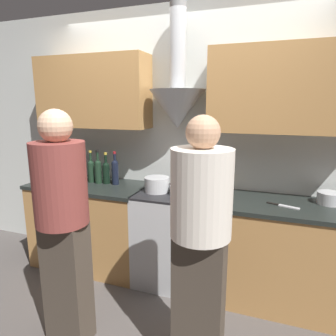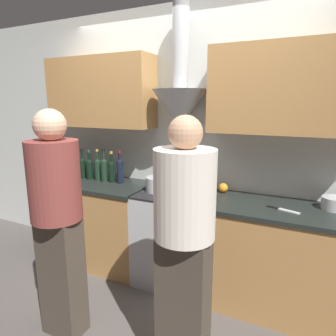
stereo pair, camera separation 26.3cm
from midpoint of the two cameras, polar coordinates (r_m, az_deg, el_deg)
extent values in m
plane|color=#4C4744|center=(2.88, -4.70, -23.75)|extent=(12.00, 12.00, 0.00)
cube|color=silver|center=(2.99, 0.27, 4.69)|extent=(8.40, 0.06, 2.60)
cone|color=#B7BABC|center=(2.81, -0.92, 11.16)|extent=(0.52, 0.52, 0.35)
cylinder|color=#B7BABC|center=(2.85, -0.96, 22.15)|extent=(0.15, 0.15, 0.73)
cube|color=#B27F47|center=(3.23, -16.47, 13.65)|extent=(1.18, 0.32, 0.70)
cube|color=#B27F47|center=(2.62, 19.10, 13.93)|extent=(1.26, 0.32, 0.70)
cube|color=#B27F47|center=(3.35, -16.56, -10.51)|extent=(1.18, 0.60, 0.85)
cube|color=black|center=(3.21, -17.04, -3.19)|extent=(1.20, 0.62, 0.03)
cube|color=#B27F47|center=(2.77, 17.00, -15.52)|extent=(1.26, 0.60, 0.85)
cube|color=black|center=(2.60, 17.61, -6.84)|extent=(1.28, 0.62, 0.03)
cube|color=#B7BABC|center=(2.94, -1.95, -13.13)|extent=(0.61, 0.60, 0.87)
cube|color=black|center=(2.72, -4.32, -16.26)|extent=(0.43, 0.01, 0.39)
cube|color=black|center=(2.78, -2.01, -4.86)|extent=(0.61, 0.60, 0.02)
cube|color=#B7BABC|center=(3.04, -0.12, -4.53)|extent=(0.61, 0.06, 0.10)
cylinder|color=black|center=(3.56, -23.16, -0.37)|extent=(0.07, 0.07, 0.18)
sphere|color=black|center=(3.54, -23.28, 1.08)|extent=(0.07, 0.07, 0.07)
cylinder|color=black|center=(3.53, -23.37, 2.14)|extent=(0.03, 0.03, 0.10)
cylinder|color=#234C33|center=(3.52, -23.46, 3.11)|extent=(0.03, 0.03, 0.02)
cylinder|color=black|center=(3.50, -21.95, -0.24)|extent=(0.07, 0.07, 0.21)
sphere|color=black|center=(3.48, -22.09, 1.47)|extent=(0.07, 0.07, 0.07)
cylinder|color=black|center=(3.46, -22.18, 2.54)|extent=(0.03, 0.03, 0.10)
cylinder|color=black|center=(3.46, -22.26, 3.54)|extent=(0.03, 0.03, 0.02)
cylinder|color=black|center=(3.43, -20.68, -0.56)|extent=(0.07, 0.07, 0.19)
sphere|color=black|center=(3.41, -20.80, 1.00)|extent=(0.07, 0.07, 0.07)
cylinder|color=black|center=(3.40, -20.89, 2.09)|extent=(0.03, 0.03, 0.10)
cylinder|color=black|center=(3.39, -20.97, 3.11)|extent=(0.03, 0.03, 0.02)
cylinder|color=black|center=(3.38, -19.55, -0.66)|extent=(0.07, 0.07, 0.19)
sphere|color=black|center=(3.36, -19.67, 0.90)|extent=(0.07, 0.07, 0.07)
cylinder|color=black|center=(3.35, -19.75, 1.99)|extent=(0.03, 0.03, 0.10)
cylinder|color=black|center=(3.34, -19.82, 3.00)|extent=(0.03, 0.03, 0.02)
cylinder|color=black|center=(3.32, -18.20, -0.87)|extent=(0.08, 0.08, 0.18)
sphere|color=black|center=(3.30, -18.31, 0.66)|extent=(0.08, 0.08, 0.08)
cylinder|color=black|center=(3.29, -18.38, 1.76)|extent=(0.03, 0.03, 0.09)
cylinder|color=#234C33|center=(3.28, -18.45, 2.75)|extent=(0.03, 0.03, 0.02)
cylinder|color=black|center=(3.25, -16.68, -0.91)|extent=(0.07, 0.07, 0.20)
sphere|color=black|center=(3.23, -16.79, 0.78)|extent=(0.07, 0.07, 0.07)
cylinder|color=black|center=(3.21, -16.86, 1.92)|extent=(0.03, 0.03, 0.10)
cylinder|color=gold|center=(3.20, -16.93, 2.98)|extent=(0.03, 0.03, 0.02)
cylinder|color=black|center=(3.18, -15.46, -1.01)|extent=(0.07, 0.07, 0.21)
sphere|color=black|center=(3.16, -15.56, 0.81)|extent=(0.07, 0.07, 0.07)
cylinder|color=black|center=(3.15, -15.63, 2.00)|extent=(0.03, 0.03, 0.10)
cylinder|color=black|center=(3.14, -15.70, 3.10)|extent=(0.03, 0.03, 0.02)
cylinder|color=black|center=(3.15, -14.02, -1.25)|extent=(0.07, 0.07, 0.18)
sphere|color=black|center=(3.13, -14.11, 0.39)|extent=(0.07, 0.07, 0.07)
cylinder|color=black|center=(3.12, -14.17, 1.56)|extent=(0.03, 0.03, 0.10)
cylinder|color=gold|center=(3.11, -14.23, 2.65)|extent=(0.03, 0.03, 0.02)
cylinder|color=black|center=(3.09, -12.44, -1.12)|extent=(0.07, 0.07, 0.22)
sphere|color=black|center=(3.07, -12.53, 0.86)|extent=(0.07, 0.07, 0.07)
cylinder|color=black|center=(3.05, -12.58, 1.89)|extent=(0.03, 0.03, 0.08)
cylinder|color=maroon|center=(3.05, -12.62, 2.85)|extent=(0.03, 0.03, 0.02)
cylinder|color=#B7BABC|center=(2.79, -4.84, -3.18)|extent=(0.23, 0.23, 0.14)
cylinder|color=#B7BABC|center=(2.71, 0.57, -4.23)|extent=(0.28, 0.28, 0.08)
sphere|color=orange|center=(2.83, 7.46, -3.50)|extent=(0.09, 0.09, 0.09)
cylinder|color=#B7BABC|center=(2.72, 25.98, -5.22)|extent=(0.19, 0.19, 0.10)
cube|color=silver|center=(2.52, 19.33, -7.06)|extent=(0.16, 0.08, 0.01)
cube|color=black|center=(2.56, 16.59, -6.57)|extent=(0.10, 0.05, 0.01)
cube|color=#473D33|center=(2.42, -21.74, -19.70)|extent=(0.30, 0.19, 0.90)
cylinder|color=brown|center=(2.13, -23.27, -2.80)|extent=(0.35, 0.35, 0.55)
sphere|color=#E0B28E|center=(2.08, -24.15, 7.29)|extent=(0.22, 0.22, 0.22)
cube|color=#473D33|center=(2.04, 1.85, -24.81)|extent=(0.30, 0.20, 0.93)
cylinder|color=silver|center=(1.70, 2.02, -4.94)|extent=(0.36, 0.36, 0.52)
sphere|color=tan|center=(1.63, 2.11, 6.77)|extent=(0.19, 0.19, 0.19)
camera|label=1|loc=(0.13, -92.86, -0.62)|focal=32.00mm
camera|label=2|loc=(0.13, 87.14, 0.62)|focal=32.00mm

